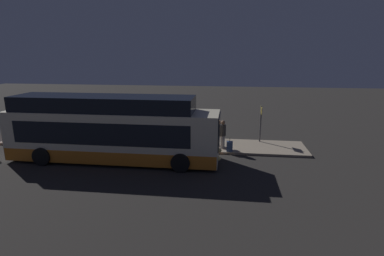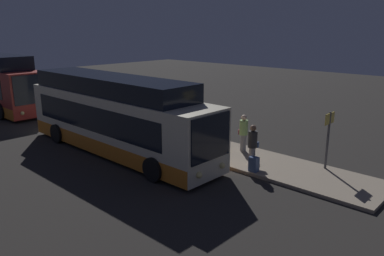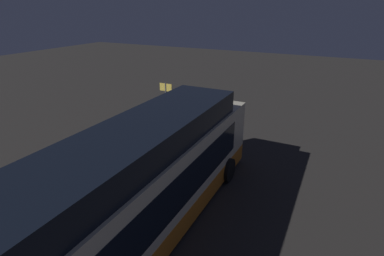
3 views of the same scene
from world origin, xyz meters
The scene contains 8 objects.
ground centered at (0.00, 0.00, 0.00)m, with size 80.00×80.00×0.00m, color #2B2826.
platform centered at (0.00, 3.07, 0.07)m, with size 20.00×2.95×0.14m.
bus_lead centered at (-1.27, -0.20, 1.64)m, with size 11.77×2.73×3.65m.
passenger_boarding centered at (3.37, 3.72, 1.08)m, with size 0.66×0.60×1.76m.
passenger_waiting centered at (4.79, 2.37, 1.10)m, with size 0.45×0.60×1.78m.
passenger_with_bags centered at (1.14, 3.26, 1.13)m, with size 0.62×0.70×1.84m.
suitcase centered at (5.24, 1.85, 0.44)m, with size 0.37×0.28×0.85m.
sign_post centered at (7.23, 4.18, 1.69)m, with size 0.10×0.80×2.41m.
Camera 2 is at (13.15, -10.34, 5.79)m, focal length 35.00 mm.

